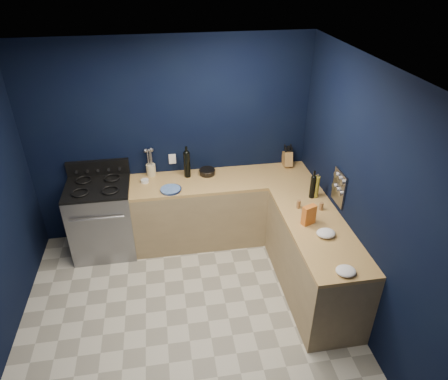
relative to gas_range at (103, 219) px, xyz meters
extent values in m
cube|color=beige|center=(0.93, -1.42, -0.47)|extent=(3.50, 3.50, 0.02)
cube|color=silver|center=(0.93, -1.42, 2.15)|extent=(3.50, 3.50, 0.02)
cube|color=black|center=(0.93, 0.34, 0.84)|extent=(3.50, 0.02, 2.60)
cube|color=black|center=(2.69, -1.42, 0.84)|extent=(0.02, 3.50, 2.60)
cube|color=#9A835B|center=(1.53, 0.02, -0.03)|extent=(2.30, 0.63, 0.86)
cube|color=olive|center=(1.53, 0.02, 0.42)|extent=(2.30, 0.63, 0.04)
cube|color=#9A835B|center=(2.37, -1.13, -0.03)|extent=(0.63, 1.67, 0.86)
cube|color=olive|center=(2.37, -1.13, 0.42)|extent=(0.63, 1.67, 0.04)
cube|color=gray|center=(0.00, 0.00, 0.00)|extent=(0.76, 0.66, 0.92)
cube|color=black|center=(0.00, -0.32, -0.01)|extent=(0.59, 0.02, 0.42)
cube|color=black|center=(0.00, 0.00, 0.48)|extent=(0.76, 0.66, 0.03)
cube|color=black|center=(0.00, 0.30, 0.58)|extent=(0.76, 0.06, 0.20)
cube|color=gray|center=(2.67, -0.87, 0.72)|extent=(0.02, 0.28, 0.38)
cube|color=white|center=(0.93, 0.32, 0.62)|extent=(0.09, 0.02, 0.13)
cylinder|color=teal|center=(0.87, -0.17, 0.46)|extent=(0.32, 0.32, 0.03)
cylinder|color=white|center=(0.57, 0.09, 0.46)|extent=(0.13, 0.13, 0.04)
cylinder|color=beige|center=(0.65, 0.27, 0.51)|extent=(0.13, 0.13, 0.15)
cylinder|color=black|center=(1.10, 0.15, 0.61)|extent=(0.10, 0.10, 0.33)
cylinder|color=black|center=(1.36, 0.16, 0.48)|extent=(0.24, 0.24, 0.07)
cube|color=olive|center=(2.44, 0.24, 0.54)|extent=(0.12, 0.23, 0.24)
cylinder|color=black|center=(2.49, -0.58, 0.57)|extent=(0.08, 0.08, 0.27)
cylinder|color=olive|center=(2.53, -0.58, 0.58)|extent=(0.07, 0.07, 0.27)
cylinder|color=olive|center=(2.27, -0.77, 0.49)|extent=(0.05, 0.05, 0.10)
cylinder|color=olive|center=(2.50, -0.85, 0.48)|extent=(0.05, 0.05, 0.09)
cube|color=red|center=(2.27, -1.07, 0.55)|extent=(0.16, 0.12, 0.22)
ellipsoid|color=white|center=(2.38, -1.31, 0.47)|extent=(0.24, 0.22, 0.07)
ellipsoid|color=white|center=(2.35, -1.86, 0.47)|extent=(0.22, 0.21, 0.05)
camera|label=1|loc=(0.84, -4.33, 2.93)|focal=32.16mm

